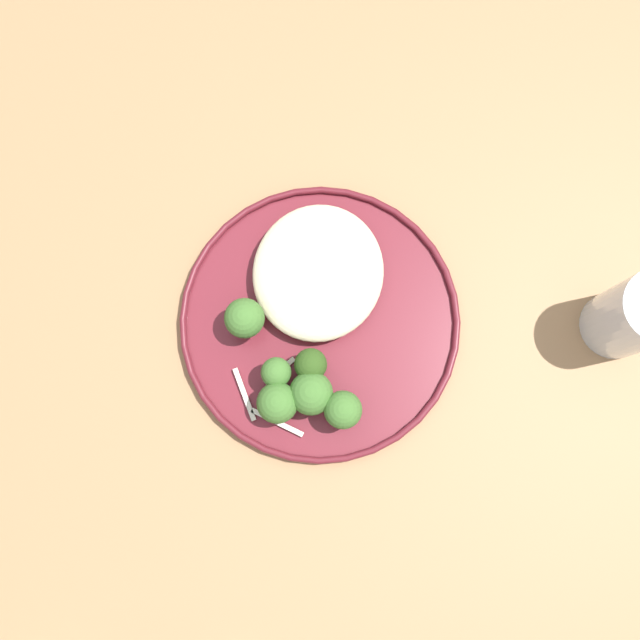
# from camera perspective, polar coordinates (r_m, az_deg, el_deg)

# --- Properties ---
(ground) EXTENTS (6.00, 6.00, 0.00)m
(ground) POSITION_cam_1_polar(r_m,az_deg,el_deg) (1.52, 0.19, -5.21)
(ground) COLOR #47423D
(wooden_dining_table) EXTENTS (1.40, 1.00, 0.74)m
(wooden_dining_table) POSITION_cam_1_polar(r_m,az_deg,el_deg) (0.86, 0.34, -1.76)
(wooden_dining_table) COLOR #9E754C
(wooden_dining_table) RESTS_ON ground
(dinner_plate) EXTENTS (0.29, 0.29, 0.02)m
(dinner_plate) POSITION_cam_1_polar(r_m,az_deg,el_deg) (0.78, -0.00, -0.14)
(dinner_plate) COLOR maroon
(dinner_plate) RESTS_ON wooden_dining_table
(noodle_bed) EXTENTS (0.14, 0.13, 0.04)m
(noodle_bed) POSITION_cam_1_polar(r_m,az_deg,el_deg) (0.77, -0.14, 3.64)
(noodle_bed) COLOR beige
(noodle_bed) RESTS_ON dinner_plate
(seared_scallop_left_edge) EXTENTS (0.03, 0.03, 0.02)m
(seared_scallop_left_edge) POSITION_cam_1_polar(r_m,az_deg,el_deg) (0.78, 0.34, 5.89)
(seared_scallop_left_edge) COLOR beige
(seared_scallop_left_edge) RESTS_ON dinner_plate
(seared_scallop_center_golden) EXTENTS (0.02, 0.02, 0.02)m
(seared_scallop_center_golden) POSITION_cam_1_polar(r_m,az_deg,el_deg) (0.77, -0.38, 3.99)
(seared_scallop_center_golden) COLOR #DBB77A
(seared_scallop_center_golden) RESTS_ON dinner_plate
(seared_scallop_tiny_bay) EXTENTS (0.02, 0.02, 0.01)m
(seared_scallop_tiny_bay) POSITION_cam_1_polar(r_m,az_deg,el_deg) (0.76, -0.24, -0.94)
(seared_scallop_tiny_bay) COLOR beige
(seared_scallop_tiny_bay) RESTS_ON dinner_plate
(seared_scallop_right_edge) EXTENTS (0.03, 0.03, 0.01)m
(seared_scallop_right_edge) POSITION_cam_1_polar(r_m,az_deg,el_deg) (0.77, 0.47, 0.76)
(seared_scallop_right_edge) COLOR beige
(seared_scallop_right_edge) RESTS_ON dinner_plate
(seared_scallop_tilted_round) EXTENTS (0.03, 0.03, 0.02)m
(seared_scallop_tilted_round) POSITION_cam_1_polar(r_m,az_deg,el_deg) (0.78, -2.03, 4.20)
(seared_scallop_tilted_round) COLOR #E5C689
(seared_scallop_tilted_round) RESTS_ON dinner_plate
(broccoli_floret_front_edge) EXTENTS (0.04, 0.04, 0.05)m
(broccoli_floret_front_edge) POSITION_cam_1_polar(r_m,az_deg,el_deg) (0.73, 1.75, -6.84)
(broccoli_floret_front_edge) COLOR #89A356
(broccoli_floret_front_edge) RESTS_ON dinner_plate
(broccoli_floret_right_tilted) EXTENTS (0.03, 0.03, 0.05)m
(broccoli_floret_right_tilted) POSITION_cam_1_polar(r_m,az_deg,el_deg) (0.74, -0.72, -3.42)
(broccoli_floret_right_tilted) COLOR #89A356
(broccoli_floret_right_tilted) RESTS_ON dinner_plate
(broccoli_floret_left_leaning) EXTENTS (0.04, 0.04, 0.05)m
(broccoli_floret_left_leaning) POSITION_cam_1_polar(r_m,az_deg,el_deg) (0.74, -0.35, -5.66)
(broccoli_floret_left_leaning) COLOR #7A994C
(broccoli_floret_left_leaning) RESTS_ON dinner_plate
(broccoli_floret_split_head) EXTENTS (0.04, 0.04, 0.06)m
(broccoli_floret_split_head) POSITION_cam_1_polar(r_m,az_deg,el_deg) (0.75, -5.75, 0.12)
(broccoli_floret_split_head) COLOR #89A356
(broccoli_floret_split_head) RESTS_ON dinner_plate
(broccoli_floret_center_pile) EXTENTS (0.04, 0.04, 0.05)m
(broccoli_floret_center_pile) POSITION_cam_1_polar(r_m,az_deg,el_deg) (0.74, -3.26, -6.31)
(broccoli_floret_center_pile) COLOR #89A356
(broccoli_floret_center_pile) RESTS_ON dinner_plate
(broccoli_floret_near_rim) EXTENTS (0.03, 0.03, 0.05)m
(broccoli_floret_near_rim) POSITION_cam_1_polar(r_m,az_deg,el_deg) (0.74, -3.35, -4.02)
(broccoli_floret_near_rim) COLOR #89A356
(broccoli_floret_near_rim) RESTS_ON dinner_plate
(onion_sliver_curled_piece) EXTENTS (0.05, 0.03, 0.00)m
(onion_sliver_curled_piece) POSITION_cam_1_polar(r_m,az_deg,el_deg) (0.77, -5.76, -5.65)
(onion_sliver_curled_piece) COLOR silver
(onion_sliver_curled_piece) RESTS_ON dinner_plate
(onion_sliver_pale_crescent) EXTENTS (0.02, 0.06, 0.00)m
(onion_sliver_pale_crescent) POSITION_cam_1_polar(r_m,az_deg,el_deg) (0.76, -3.26, -7.77)
(onion_sliver_pale_crescent) COLOR silver
(onion_sliver_pale_crescent) RESTS_ON dinner_plate
(onion_sliver_short_strip) EXTENTS (0.03, 0.03, 0.00)m
(onion_sliver_short_strip) POSITION_cam_1_polar(r_m,az_deg,el_deg) (0.77, -3.09, -3.88)
(onion_sliver_short_strip) COLOR silver
(onion_sliver_short_strip) RESTS_ON dinner_plate
(water_glass) EXTENTS (0.07, 0.07, 0.12)m
(water_glass) POSITION_cam_1_polar(r_m,az_deg,el_deg) (0.80, 22.65, 0.19)
(water_glass) COLOR silver
(water_glass) RESTS_ON wooden_dining_table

